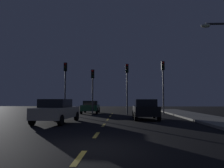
% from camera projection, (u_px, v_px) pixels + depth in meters
% --- Properties ---
extents(ground_plane, '(80.00, 80.00, 0.00)m').
position_uv_depth(ground_plane, '(104.00, 124.00, 13.98)').
color(ground_plane, black).
extents(lane_stripe_nearest, '(0.16, 1.60, 0.01)m').
position_uv_depth(lane_stripe_nearest, '(79.00, 158.00, 5.81)').
color(lane_stripe_nearest, '#EACC4C').
rests_on(lane_stripe_nearest, ground_plane).
extents(lane_stripe_second, '(0.16, 1.60, 0.01)m').
position_uv_depth(lane_stripe_second, '(96.00, 135.00, 9.60)').
color(lane_stripe_second, '#EACC4C').
rests_on(lane_stripe_second, ground_plane).
extents(lane_stripe_third, '(0.16, 1.60, 0.01)m').
position_uv_depth(lane_stripe_third, '(104.00, 125.00, 13.38)').
color(lane_stripe_third, '#EACC4C').
rests_on(lane_stripe_third, ground_plane).
extents(lane_stripe_fourth, '(0.16, 1.60, 0.01)m').
position_uv_depth(lane_stripe_fourth, '(108.00, 120.00, 17.17)').
color(lane_stripe_fourth, '#EACC4C').
rests_on(lane_stripe_fourth, ground_plane).
extents(lane_stripe_fifth, '(0.16, 1.60, 0.01)m').
position_uv_depth(lane_stripe_fifth, '(110.00, 116.00, 20.96)').
color(lane_stripe_fifth, '#EACC4C').
rests_on(lane_stripe_fifth, ground_plane).
extents(lane_stripe_sixth, '(0.16, 1.60, 0.01)m').
position_uv_depth(lane_stripe_sixth, '(112.00, 114.00, 24.74)').
color(lane_stripe_sixth, '#EACC4C').
rests_on(lane_stripe_sixth, ground_plane).
extents(traffic_signal_far_left, '(0.32, 0.38, 5.37)m').
position_uv_depth(traffic_signal_far_left, '(65.00, 78.00, 23.57)').
color(traffic_signal_far_left, '#4C4C51').
rests_on(traffic_signal_far_left, ground_plane).
extents(traffic_signal_center_left, '(0.32, 0.38, 4.62)m').
position_uv_depth(traffic_signal_center_left, '(93.00, 83.00, 23.40)').
color(traffic_signal_center_left, '#4C4C51').
rests_on(traffic_signal_center_left, ground_plane).
extents(traffic_signal_center_right, '(0.32, 0.38, 5.19)m').
position_uv_depth(traffic_signal_center_right, '(127.00, 79.00, 23.27)').
color(traffic_signal_center_right, '#4C4C51').
rests_on(traffic_signal_center_right, ground_plane).
extents(traffic_signal_far_right, '(0.32, 0.38, 5.44)m').
position_uv_depth(traffic_signal_far_right, '(163.00, 77.00, 23.12)').
color(traffic_signal_far_right, '#4C4C51').
rests_on(traffic_signal_far_right, ground_plane).
extents(car_stopped_ahead, '(1.85, 3.83, 1.54)m').
position_uv_depth(car_stopped_ahead, '(145.00, 109.00, 17.33)').
color(car_stopped_ahead, black).
rests_on(car_stopped_ahead, ground_plane).
extents(car_adjacent_lane, '(2.19, 4.66, 1.54)m').
position_uv_depth(car_adjacent_lane, '(57.00, 111.00, 14.84)').
color(car_adjacent_lane, beige).
rests_on(car_adjacent_lane, ground_plane).
extents(car_oncoming_far, '(1.98, 4.14, 1.40)m').
position_uv_depth(car_oncoming_far, '(91.00, 107.00, 25.44)').
color(car_oncoming_far, '#0F4C2D').
rests_on(car_oncoming_far, ground_plane).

